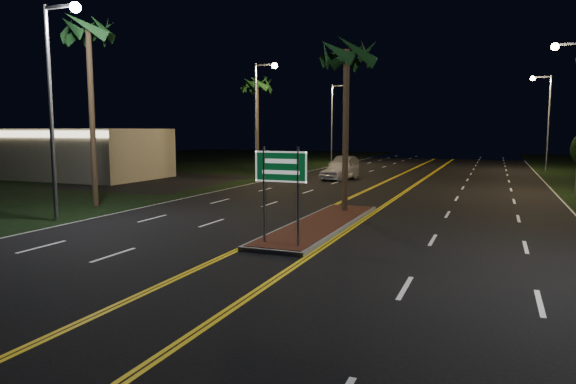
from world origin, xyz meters
The scene contains 15 objects.
ground centered at (0.00, 0.00, 0.00)m, with size 120.00×120.00×0.00m, color black.
grass_left centered at (-30.00, 25.00, 0.00)m, with size 40.00×110.00×0.01m, color black.
median_island centered at (0.00, 7.00, 0.08)m, with size 2.25×10.25×0.17m.
highway_sign centered at (0.00, 2.80, 2.40)m, with size 1.80×0.08×3.20m.
commercial_building centered at (-26.00, 19.99, 2.00)m, with size 15.00×8.12×4.00m.
streetlight_left_near centered at (-10.61, 4.00, 5.66)m, with size 1.91×0.44×9.00m.
streetlight_left_mid centered at (-10.61, 24.00, 5.66)m, with size 1.91×0.44×9.00m.
streetlight_left_far centered at (-10.61, 44.00, 5.66)m, with size 1.91×0.44×9.00m.
streetlight_right_mid centered at (10.61, 22.00, 5.66)m, with size 1.91×0.44×9.00m.
streetlight_right_far centered at (10.61, 42.00, 5.66)m, with size 1.91×0.44×9.00m.
palm_median centered at (0.00, 10.50, 7.28)m, with size 2.40×2.40×8.30m.
palm_left_near centered at (-12.50, 8.00, 8.68)m, with size 2.40×2.40×9.80m.
palm_left_far centered at (-12.80, 28.00, 7.75)m, with size 2.40×2.40×8.80m.
car_near centered at (-4.90, 26.45, 0.88)m, with size 2.27×5.30×1.77m, color white.
car_far centered at (-6.84, 34.58, 0.84)m, with size 2.17×5.05×1.68m, color #9CA0A5.
Camera 1 is at (6.41, -12.48, 3.86)m, focal length 32.00 mm.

